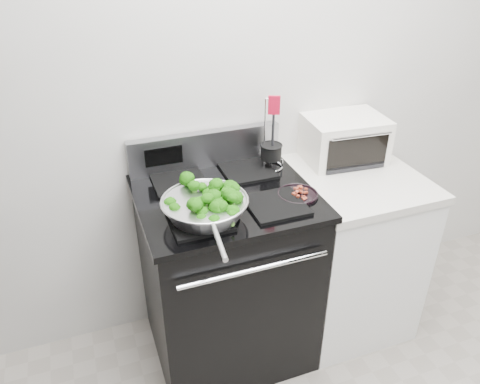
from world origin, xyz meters
name	(u,v)px	position (x,y,z in m)	size (l,w,h in m)	color
back_wall	(261,79)	(0.00, 1.75, 1.35)	(4.00, 0.02, 2.70)	silver
gas_range	(227,274)	(-0.30, 1.41, 0.49)	(0.79, 0.69, 1.13)	black
counter	(346,250)	(0.39, 1.41, 0.46)	(0.62, 0.68, 0.92)	white
skillet	(205,207)	(-0.44, 1.26, 1.00)	(0.36, 0.57, 0.08)	silver
broccoli_pile	(205,202)	(-0.44, 1.26, 1.02)	(0.28, 0.28, 0.10)	#0A3204
bacon_plate	(298,192)	(0.00, 1.29, 0.97)	(0.18, 0.18, 0.04)	black
utensil_holder	(271,155)	(-0.01, 1.58, 1.02)	(0.12, 0.12, 0.37)	silver
toaster_oven	(344,139)	(0.41, 1.60, 1.04)	(0.42, 0.33, 0.23)	silver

